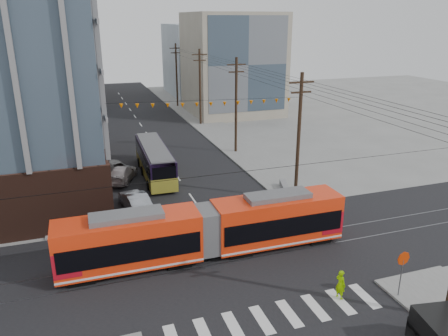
{
  "coord_description": "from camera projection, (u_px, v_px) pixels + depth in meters",
  "views": [
    {
      "loc": [
        -8.92,
        -20.46,
        15.07
      ],
      "look_at": [
        1.23,
        9.1,
        4.33
      ],
      "focal_mm": 35.0,
      "sensor_mm": 36.0,
      "label": 1
    }
  ],
  "objects": [
    {
      "name": "stop_sign",
      "position": [
        401.0,
        277.0,
        24.44
      ],
      "size": [
        0.89,
        0.89,
        2.74
      ],
      "primitive_type": null,
      "rotation": [
        0.0,
        0.0,
        0.06
      ],
      "color": "#C72A00",
      "rests_on": "ground"
    },
    {
      "name": "streetcar",
      "position": [
        207.0,
        230.0,
        28.72
      ],
      "size": [
        19.13,
        2.86,
        3.68
      ],
      "primitive_type": null,
      "rotation": [
        0.0,
        0.0,
        -0.01
      ],
      "color": "red",
      "rests_on": "ground"
    },
    {
      "name": "bg_bldg_nw_far",
      "position": [
        41.0,
        46.0,
        82.78
      ],
      "size": [
        16.0,
        18.0,
        20.0
      ],
      "primitive_type": "cube",
      "color": "gray",
      "rests_on": "ground"
    },
    {
      "name": "pedestrian",
      "position": [
        340.0,
        284.0,
        24.55
      ],
      "size": [
        0.59,
        0.74,
        1.78
      ],
      "primitive_type": "imported",
      "rotation": [
        0.0,
        0.0,
        1.86
      ],
      "color": "#94E401",
      "rests_on": "ground"
    },
    {
      "name": "jersey_barrier",
      "position": [
        285.0,
        190.0,
        39.57
      ],
      "size": [
        1.81,
        3.67,
        0.72
      ],
      "primitive_type": "cube",
      "rotation": [
        0.0,
        0.0,
        -0.29
      ],
      "color": "gray",
      "rests_on": "ground"
    },
    {
      "name": "parked_car_grey",
      "position": [
        113.0,
        167.0,
        44.65
      ],
      "size": [
        3.9,
        5.39,
        1.36
      ],
      "primitive_type": "imported",
      "rotation": [
        0.0,
        0.0,
        3.52
      ],
      "color": "slate",
      "rests_on": "ground"
    },
    {
      "name": "ground",
      "position": [
        254.0,
        286.0,
        25.94
      ],
      "size": [
        160.0,
        160.0,
        0.0
      ],
      "primitive_type": "plane",
      "color": "slate"
    },
    {
      "name": "bg_bldg_nw_near",
      "position": [
        13.0,
        62.0,
        64.3
      ],
      "size": [
        18.0,
        16.0,
        18.0
      ],
      "primitive_type": "cube",
      "color": "#8C99A5",
      "rests_on": "ground"
    },
    {
      "name": "bg_bldg_ne_far",
      "position": [
        208.0,
        60.0,
        90.01
      ],
      "size": [
        16.0,
        16.0,
        14.0
      ],
      "primitive_type": "cube",
      "color": "#8C99A5",
      "rests_on": "ground"
    },
    {
      "name": "city_bus",
      "position": [
        155.0,
        160.0,
        43.64
      ],
      "size": [
        2.77,
        11.39,
        3.21
      ],
      "primitive_type": null,
      "rotation": [
        0.0,
        0.0,
        -0.03
      ],
      "color": "black",
      "rests_on": "ground"
    },
    {
      "name": "parked_car_silver",
      "position": [
        135.0,
        201.0,
        36.03
      ],
      "size": [
        2.4,
        4.98,
        1.58
      ],
      "primitive_type": "imported",
      "rotation": [
        0.0,
        0.0,
        3.3
      ],
      "color": "#8E939B",
      "rests_on": "ground"
    },
    {
      "name": "utility_pole_far",
      "position": [
        177.0,
        76.0,
        76.85
      ],
      "size": [
        0.3,
        0.3,
        11.0
      ],
      "primitive_type": "cylinder",
      "color": "black",
      "rests_on": "ground"
    },
    {
      "name": "parked_car_white",
      "position": [
        122.0,
        174.0,
        42.51
      ],
      "size": [
        3.83,
        5.46,
        1.47
      ],
      "primitive_type": "imported",
      "rotation": [
        0.0,
        0.0,
        2.75
      ],
      "color": "#B3A8A8",
      "rests_on": "ground"
    },
    {
      "name": "bg_bldg_ne_near",
      "position": [
        232.0,
        64.0,
        71.19
      ],
      "size": [
        14.0,
        14.0,
        16.0
      ],
      "primitive_type": "cube",
      "color": "gray",
      "rests_on": "ground"
    }
  ]
}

